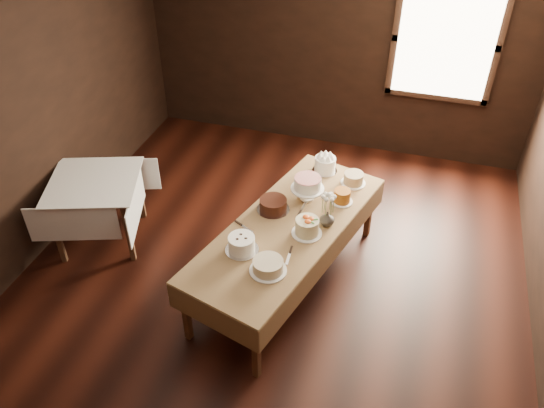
{
  "coord_description": "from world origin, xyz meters",
  "views": [
    {
      "loc": [
        1.15,
        -3.6,
        4.01
      ],
      "look_at": [
        0.0,
        0.2,
        0.95
      ],
      "focal_mm": 36.05,
      "sensor_mm": 36.0,
      "label": 1
    }
  ],
  "objects": [
    {
      "name": "floor",
      "position": [
        0.0,
        0.0,
        0.0
      ],
      "size": [
        5.0,
        6.0,
        0.01
      ],
      "primitive_type": "cube",
      "color": "black",
      "rests_on": "ground"
    },
    {
      "name": "ceiling",
      "position": [
        0.0,
        0.0,
        2.8
      ],
      "size": [
        5.0,
        6.0,
        0.01
      ],
      "primitive_type": "cube",
      "color": "beige",
      "rests_on": "wall_back"
    },
    {
      "name": "wall_back",
      "position": [
        0.0,
        3.0,
        1.4
      ],
      "size": [
        5.0,
        0.02,
        2.8
      ],
      "primitive_type": "cube",
      "color": "black",
      "rests_on": "ground"
    },
    {
      "name": "wall_left",
      "position": [
        -2.5,
        0.0,
        1.4
      ],
      "size": [
        0.02,
        6.0,
        2.8
      ],
      "primitive_type": "cube",
      "color": "black",
      "rests_on": "ground"
    },
    {
      "name": "window",
      "position": [
        1.3,
        2.94,
        1.6
      ],
      "size": [
        1.1,
        0.05,
        1.3
      ],
      "primitive_type": "cube",
      "color": "#FFEABF",
      "rests_on": "wall_back"
    },
    {
      "name": "display_table",
      "position": [
        0.16,
        0.2,
        0.68
      ],
      "size": [
        1.54,
        2.52,
        0.73
      ],
      "rotation": [
        0.0,
        0.0,
        -0.28
      ],
      "color": "#462B1B",
      "rests_on": "ground"
    },
    {
      "name": "side_table",
      "position": [
        -1.95,
        0.26,
        0.68
      ],
      "size": [
        1.15,
        1.15,
        0.77
      ],
      "rotation": [
        0.0,
        0.0,
        0.33
      ],
      "color": "#462B1B",
      "rests_on": "ground"
    },
    {
      "name": "cake_meringue",
      "position": [
        0.29,
        1.19,
        0.81
      ],
      "size": [
        0.31,
        0.31,
        0.17
      ],
      "color": "silver",
      "rests_on": "display_table"
    },
    {
      "name": "cake_speckled",
      "position": [
        0.62,
        1.05,
        0.79
      ],
      "size": [
        0.26,
        0.26,
        0.12
      ],
      "color": "white",
      "rests_on": "display_table"
    },
    {
      "name": "cake_lattice",
      "position": [
        0.22,
        0.67,
        0.84
      ],
      "size": [
        0.33,
        0.33,
        0.25
      ],
      "color": "white",
      "rests_on": "display_table"
    },
    {
      "name": "cake_caramel",
      "position": [
        0.57,
        0.71,
        0.79
      ],
      "size": [
        0.23,
        0.23,
        0.14
      ],
      "color": "white",
      "rests_on": "display_table"
    },
    {
      "name": "cake_chocolate",
      "position": [
        -0.04,
        0.39,
        0.79
      ],
      "size": [
        0.34,
        0.34,
        0.13
      ],
      "color": "silver",
      "rests_on": "display_table"
    },
    {
      "name": "cake_flowers",
      "position": [
        0.35,
        0.14,
        0.81
      ],
      "size": [
        0.28,
        0.28,
        0.16
      ],
      "color": "white",
      "rests_on": "display_table"
    },
    {
      "name": "cake_swirl",
      "position": [
        -0.14,
        -0.25,
        0.8
      ],
      "size": [
        0.3,
        0.3,
        0.15
      ],
      "color": "silver",
      "rests_on": "display_table"
    },
    {
      "name": "cake_cream",
      "position": [
        0.15,
        -0.43,
        0.78
      ],
      "size": [
        0.37,
        0.37,
        0.11
      ],
      "color": "white",
      "rests_on": "display_table"
    },
    {
      "name": "cake_server_b",
      "position": [
        0.28,
        -0.24,
        0.73
      ],
      "size": [
        0.04,
        0.24,
        0.01
      ],
      "primitive_type": "cube",
      "rotation": [
        0.0,
        0.0,
        -1.5
      ],
      "color": "silver",
      "rests_on": "display_table"
    },
    {
      "name": "cake_server_c",
      "position": [
        0.22,
        0.53,
        0.73
      ],
      "size": [
        0.04,
        0.24,
        0.01
      ],
      "primitive_type": "cube",
      "rotation": [
        0.0,
        0.0,
        1.49
      ],
      "color": "silver",
      "rests_on": "display_table"
    },
    {
      "name": "cake_server_d",
      "position": [
        0.49,
        0.37,
        0.73
      ],
      "size": [
        0.22,
        0.15,
        0.01
      ],
      "primitive_type": "cube",
      "rotation": [
        0.0,
        0.0,
        0.54
      ],
      "color": "silver",
      "rests_on": "display_table"
    },
    {
      "name": "cake_server_e",
      "position": [
        -0.19,
        0.04,
        0.73
      ],
      "size": [
        0.23,
        0.13,
        0.01
      ],
      "primitive_type": "cube",
      "rotation": [
        0.0,
        0.0,
        -0.47
      ],
      "color": "silver",
      "rests_on": "display_table"
    },
    {
      "name": "flower_vase",
      "position": [
        0.5,
        0.32,
        0.8
      ],
      "size": [
        0.2,
        0.2,
        0.15
      ],
      "primitive_type": "imported",
      "rotation": [
        0.0,
        0.0,
        3.93
      ],
      "color": "#2D2823",
      "rests_on": "display_table"
    },
    {
      "name": "flower_bouquet",
      "position": [
        0.5,
        0.32,
        0.99
      ],
      "size": [
        0.14,
        0.14,
        0.2
      ],
      "primitive_type": null,
      "color": "white",
      "rests_on": "flower_vase"
    }
  ]
}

